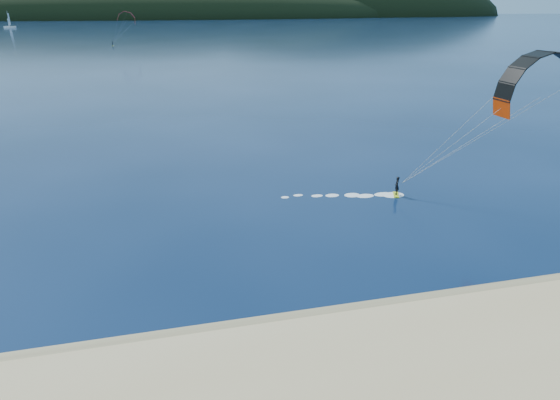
# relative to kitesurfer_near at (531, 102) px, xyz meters

# --- Properties ---
(ground) EXTENTS (1800.00, 1800.00, 0.00)m
(ground) POSITION_rel_kitesurfer_near_xyz_m (-23.39, -16.44, -8.69)
(ground) COLOR #061632
(ground) RESTS_ON ground
(wet_sand) EXTENTS (220.00, 2.50, 0.10)m
(wet_sand) POSITION_rel_kitesurfer_near_xyz_m (-23.39, -11.94, -8.64)
(wet_sand) COLOR #8B7851
(wet_sand) RESTS_ON ground
(headland) EXTENTS (1200.00, 310.00, 140.00)m
(headland) POSITION_rel_kitesurfer_near_xyz_m (-22.76, 728.84, -8.69)
(headland) COLOR black
(headland) RESTS_ON ground
(kitesurfer_near) EXTENTS (23.79, 7.20, 13.00)m
(kitesurfer_near) POSITION_rel_kitesurfer_near_xyz_m (0.00, 0.00, 0.00)
(kitesurfer_near) COLOR #C1D218
(kitesurfer_near) RESTS_ON ground
(kitesurfer_far) EXTENTS (11.26, 7.25, 13.10)m
(kitesurfer_far) POSITION_rel_kitesurfer_near_xyz_m (-41.64, 181.85, 1.19)
(kitesurfer_far) COLOR #C1D218
(kitesurfer_far) RESTS_ON ground
(sailboat) EXTENTS (8.54, 5.50, 12.15)m
(sailboat) POSITION_rel_kitesurfer_near_xyz_m (-140.16, 386.48, -7.79)
(sailboat) COLOR white
(sailboat) RESTS_ON ground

